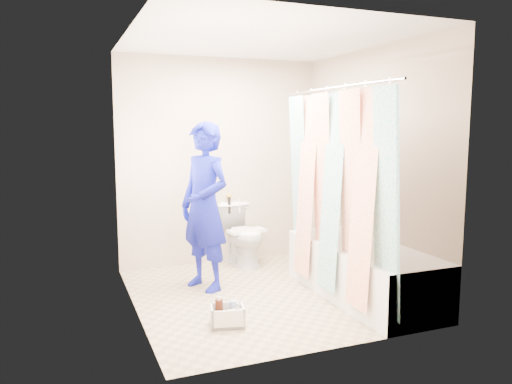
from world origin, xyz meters
name	(u,v)px	position (x,y,z in m)	size (l,w,h in m)	color
floor	(262,294)	(0.00, 0.00, 0.00)	(2.60, 2.60, 0.00)	tan
ceiling	(263,39)	(0.00, 0.00, 2.40)	(2.40, 2.60, 0.02)	silver
wall_back	(221,162)	(0.00, 1.30, 1.20)	(2.40, 0.02, 2.40)	#B9A48E
wall_front	(333,186)	(0.00, -1.30, 1.20)	(2.40, 0.02, 2.40)	#B9A48E
wall_left	(132,175)	(-1.20, 0.00, 1.20)	(0.02, 2.60, 2.40)	#B9A48E
wall_right	(371,167)	(1.20, 0.00, 1.20)	(0.02, 2.60, 2.40)	#B9A48E
bathtub	(362,270)	(0.85, -0.43, 0.27)	(0.70, 1.75, 0.50)	white
curtain_rod	(336,88)	(0.52, -0.43, 1.95)	(0.02, 0.02, 1.90)	silver
shower_curtain	(334,193)	(0.52, -0.43, 1.02)	(0.06, 1.75, 1.80)	white
toilet	(242,234)	(0.19, 1.08, 0.36)	(0.40, 0.70, 0.71)	white
tank_lid	(247,231)	(0.20, 0.97, 0.42)	(0.44, 0.19, 0.03)	white
tank_internals	(232,203)	(0.13, 1.26, 0.70)	(0.17, 0.06, 0.23)	black
plumber	(205,206)	(-0.46, 0.38, 0.83)	(0.61, 0.40, 1.66)	#0E3895
cleaning_caddy	(228,316)	(-0.55, -0.61, 0.08)	(0.31, 0.27, 0.21)	white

